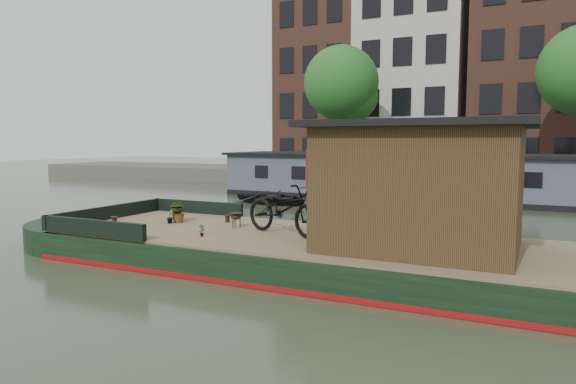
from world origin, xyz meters
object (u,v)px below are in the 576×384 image
at_px(bicycle, 284,208).
at_px(dinghy, 273,195).
at_px(cabin, 421,184).
at_px(brazier_rear, 177,213).
at_px(brazier_front, 236,220).

relative_size(bicycle, dinghy, 0.62).
bearing_deg(dinghy, cabin, -124.92).
bearing_deg(brazier_rear, bicycle, -8.06).
xyz_separation_m(bicycle, dinghy, (-5.29, 9.54, -0.86)).
distance_m(brazier_front, brazier_rear, 1.88).
bearing_deg(dinghy, bicycle, -136.69).
relative_size(brazier_front, brazier_rear, 0.86).
bearing_deg(cabin, dinghy, 130.77).
distance_m(cabin, brazier_front, 4.55).
xyz_separation_m(brazier_front, brazier_rear, (-1.87, 0.14, 0.03)).
bearing_deg(dinghy, brazier_rear, -153.43).
bearing_deg(dinghy, brazier_front, -143.04).
height_order(cabin, brazier_rear, cabin).
distance_m(bicycle, brazier_rear, 3.37).
bearing_deg(cabin, brazier_rear, 175.45).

